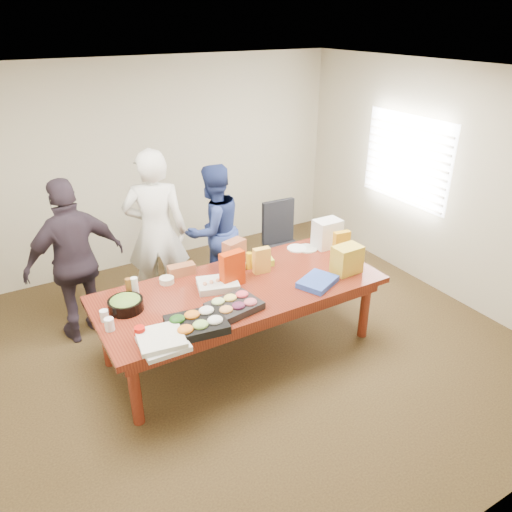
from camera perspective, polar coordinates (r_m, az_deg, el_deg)
floor at (r=5.21m, az=-1.71°, el=-10.85°), size 5.50×5.00×0.02m
ceiling at (r=4.17m, az=-2.24°, el=20.42°), size 5.50×5.00×0.02m
wall_back at (r=6.71m, az=-12.41°, el=10.27°), size 5.50×0.04×2.70m
wall_front at (r=2.90m, az=23.34°, el=-14.37°), size 5.50×0.04×2.70m
wall_right at (r=6.23m, az=21.07°, el=7.90°), size 0.04×5.00×2.70m
window_panel at (r=6.54m, az=17.10°, el=10.69°), size 0.03×1.40×1.10m
window_blinds at (r=6.51m, az=16.85°, el=10.66°), size 0.04×1.36×1.00m
conference_table at (r=4.99m, az=-1.77°, el=-7.32°), size 2.80×1.20×0.75m
office_chair at (r=6.14m, az=3.56°, el=0.98°), size 0.55×0.55×1.03m
person_center at (r=5.56m, az=-11.54°, el=2.67°), size 0.82×0.69×1.91m
person_right at (r=5.91m, az=-4.95°, el=3.02°), size 0.89×0.76×1.62m
person_left at (r=5.30m, az=-20.28°, el=-0.62°), size 1.09×0.60×1.76m
veggie_tray at (r=4.20m, az=-6.96°, el=-7.94°), size 0.54×0.45×0.07m
fruit_tray at (r=4.42m, az=-2.54°, el=-5.86°), size 0.49×0.41×0.07m
sheet_cake at (r=4.77m, az=-4.48°, el=-3.32°), size 0.45×0.39×0.07m
salad_bowl at (r=4.56m, az=-14.95°, el=-5.52°), size 0.32×0.32×0.10m
chip_bag_blue at (r=4.85m, az=7.20°, el=-2.99°), size 0.46×0.42×0.06m
chip_bag_red at (r=4.74m, az=-2.79°, el=-1.51°), size 0.25×0.12×0.35m
chip_bag_yellow at (r=5.44m, az=9.91°, el=1.47°), size 0.19×0.10×0.27m
chip_bag_orange at (r=4.99m, az=0.66°, el=-0.51°), size 0.18×0.10×0.27m
mayo_jar at (r=5.18m, az=-1.89°, el=-0.19°), size 0.12×0.12×0.15m
mustard_bottle at (r=5.08m, az=-0.80°, el=-0.54°), size 0.08×0.08×0.18m
dressing_bottle at (r=4.72m, az=-14.57°, el=-3.62°), size 0.08×0.08×0.19m
ranch_bottle at (r=4.72m, az=-13.93°, el=-3.55°), size 0.08×0.08×0.20m
banana_bunch at (r=5.17m, az=0.84°, el=-0.71°), size 0.24×0.17×0.07m
bread_loaf at (r=5.03m, az=-8.68°, el=-1.61°), size 0.28×0.14×0.11m
kraft_bag at (r=5.09m, az=-2.53°, el=0.24°), size 0.26×0.20×0.30m
red_cup at (r=4.14m, az=-13.37°, el=-8.77°), size 0.11×0.11×0.12m
clear_cup_a at (r=4.32m, az=-16.72°, el=-7.64°), size 0.09×0.09×0.11m
clear_cup_b at (r=4.46m, az=-17.26°, el=-6.65°), size 0.10×0.10×0.10m
pizza_box_lower at (r=4.05m, az=-10.74°, el=-10.00°), size 0.37×0.37×0.04m
pizza_box_upper at (r=4.04m, az=-11.05°, el=-9.39°), size 0.41×0.41×0.04m
plate_a at (r=5.57m, az=5.96°, el=0.88°), size 0.25×0.25×0.01m
plate_b at (r=5.56m, az=4.79°, el=0.90°), size 0.22×0.22×0.01m
dip_bowl_a at (r=5.11m, az=-2.12°, el=-1.15°), size 0.19×0.19×0.07m
dip_bowl_b at (r=4.92m, az=-10.37°, el=-2.80°), size 0.15×0.15×0.06m
grocery_bag_white at (r=5.61m, az=8.29°, el=2.63°), size 0.30×0.22×0.32m
grocery_bag_yellow at (r=5.07m, az=10.56°, el=-0.39°), size 0.29×0.21×0.29m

